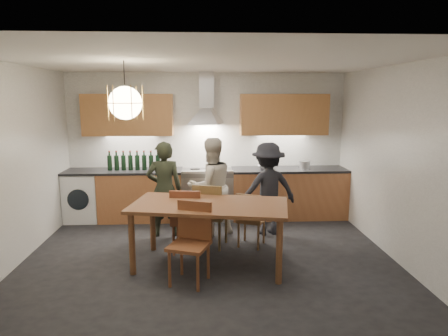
{
  "coord_description": "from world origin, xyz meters",
  "views": [
    {
      "loc": [
        -0.06,
        -5.03,
        2.18
      ],
      "look_at": [
        0.22,
        0.4,
        1.2
      ],
      "focal_mm": 32.0,
      "sensor_mm": 36.0,
      "label": 1
    }
  ],
  "objects_px": {
    "person_right": "(268,189)",
    "wine_bottles": "(134,161)",
    "mixing_bowl": "(267,167)",
    "person_mid": "(211,187)",
    "dining_table": "(209,211)",
    "stock_pot": "(305,165)",
    "chair_back_left": "(186,217)",
    "chair_front": "(192,236)",
    "person_left": "(164,189)"
  },
  "relations": [
    {
      "from": "person_right",
      "to": "wine_bottles",
      "type": "height_order",
      "value": "person_right"
    },
    {
      "from": "mixing_bowl",
      "to": "person_mid",
      "type": "bearing_deg",
      "value": -142.76
    },
    {
      "from": "dining_table",
      "to": "stock_pot",
      "type": "distance_m",
      "value": 2.68
    },
    {
      "from": "chair_back_left",
      "to": "person_mid",
      "type": "height_order",
      "value": "person_mid"
    },
    {
      "from": "person_right",
      "to": "stock_pot",
      "type": "bearing_deg",
      "value": -147.41
    },
    {
      "from": "chair_front",
      "to": "mixing_bowl",
      "type": "bearing_deg",
      "value": 82.59
    },
    {
      "from": "chair_back_left",
      "to": "person_right",
      "type": "xyz_separation_m",
      "value": [
        1.26,
        0.78,
        0.2
      ]
    },
    {
      "from": "person_mid",
      "to": "mixing_bowl",
      "type": "distance_m",
      "value": 1.28
    },
    {
      "from": "person_right",
      "to": "chair_front",
      "type": "bearing_deg",
      "value": 40.33
    },
    {
      "from": "person_left",
      "to": "person_mid",
      "type": "relative_size",
      "value": 0.97
    },
    {
      "from": "person_right",
      "to": "person_mid",
      "type": "bearing_deg",
      "value": -16.37
    },
    {
      "from": "person_left",
      "to": "person_mid",
      "type": "bearing_deg",
      "value": 178.94
    },
    {
      "from": "dining_table",
      "to": "mixing_bowl",
      "type": "height_order",
      "value": "mixing_bowl"
    },
    {
      "from": "wine_bottles",
      "to": "mixing_bowl",
      "type": "bearing_deg",
      "value": -1.45
    },
    {
      "from": "chair_back_left",
      "to": "person_left",
      "type": "distance_m",
      "value": 0.88
    },
    {
      "from": "person_right",
      "to": "wine_bottles",
      "type": "distance_m",
      "value": 2.42
    },
    {
      "from": "chair_front",
      "to": "person_mid",
      "type": "height_order",
      "value": "person_mid"
    },
    {
      "from": "mixing_bowl",
      "to": "chair_front",
      "type": "bearing_deg",
      "value": -117.74
    },
    {
      "from": "person_left",
      "to": "mixing_bowl",
      "type": "height_order",
      "value": "person_left"
    },
    {
      "from": "chair_front",
      "to": "person_left",
      "type": "relative_size",
      "value": 0.63
    },
    {
      "from": "mixing_bowl",
      "to": "wine_bottles",
      "type": "bearing_deg",
      "value": 178.55
    },
    {
      "from": "dining_table",
      "to": "chair_front",
      "type": "distance_m",
      "value": 0.5
    },
    {
      "from": "dining_table",
      "to": "wine_bottles",
      "type": "height_order",
      "value": "wine_bottles"
    },
    {
      "from": "person_mid",
      "to": "chair_front",
      "type": "bearing_deg",
      "value": 58.5
    },
    {
      "from": "person_mid",
      "to": "person_left",
      "type": "bearing_deg",
      "value": -18.29
    },
    {
      "from": "person_right",
      "to": "mixing_bowl",
      "type": "relative_size",
      "value": 4.76
    },
    {
      "from": "chair_front",
      "to": "mixing_bowl",
      "type": "relative_size",
      "value": 3.08
    },
    {
      "from": "wine_bottles",
      "to": "chair_front",
      "type": "bearing_deg",
      "value": -66.42
    },
    {
      "from": "dining_table",
      "to": "chair_front",
      "type": "relative_size",
      "value": 2.22
    },
    {
      "from": "dining_table",
      "to": "person_mid",
      "type": "relative_size",
      "value": 1.37
    },
    {
      "from": "chair_front",
      "to": "chair_back_left",
      "type": "bearing_deg",
      "value": 117.08
    },
    {
      "from": "chair_back_left",
      "to": "stock_pot",
      "type": "height_order",
      "value": "stock_pot"
    },
    {
      "from": "dining_table",
      "to": "person_left",
      "type": "xyz_separation_m",
      "value": [
        -0.69,
        1.17,
        0.02
      ]
    },
    {
      "from": "mixing_bowl",
      "to": "wine_bottles",
      "type": "distance_m",
      "value": 2.35
    },
    {
      "from": "person_mid",
      "to": "stock_pot",
      "type": "xyz_separation_m",
      "value": [
        1.7,
        0.8,
        0.19
      ]
    },
    {
      "from": "person_mid",
      "to": "mixing_bowl",
      "type": "relative_size",
      "value": 5.01
    },
    {
      "from": "dining_table",
      "to": "chair_back_left",
      "type": "distance_m",
      "value": 0.55
    },
    {
      "from": "person_mid",
      "to": "person_right",
      "type": "height_order",
      "value": "person_mid"
    },
    {
      "from": "person_left",
      "to": "stock_pot",
      "type": "relative_size",
      "value": 7.93
    },
    {
      "from": "stock_pot",
      "to": "wine_bottles",
      "type": "relative_size",
      "value": 0.21
    },
    {
      "from": "stock_pot",
      "to": "person_right",
      "type": "bearing_deg",
      "value": -133.68
    },
    {
      "from": "chair_back_left",
      "to": "person_left",
      "type": "relative_size",
      "value": 0.62
    },
    {
      "from": "mixing_bowl",
      "to": "wine_bottles",
      "type": "relative_size",
      "value": 0.34
    },
    {
      "from": "dining_table",
      "to": "stock_pot",
      "type": "height_order",
      "value": "stock_pot"
    },
    {
      "from": "stock_pot",
      "to": "wine_bottles",
      "type": "xyz_separation_m",
      "value": [
        -3.03,
        0.03,
        0.1
      ]
    },
    {
      "from": "person_mid",
      "to": "person_right",
      "type": "relative_size",
      "value": 1.05
    },
    {
      "from": "chair_back_left",
      "to": "chair_front",
      "type": "height_order",
      "value": "chair_front"
    },
    {
      "from": "mixing_bowl",
      "to": "stock_pot",
      "type": "bearing_deg",
      "value": 2.45
    },
    {
      "from": "dining_table",
      "to": "chair_back_left",
      "type": "xyz_separation_m",
      "value": [
        -0.31,
        0.41,
        -0.2
      ]
    },
    {
      "from": "dining_table",
      "to": "person_left",
      "type": "relative_size",
      "value": 1.41
    }
  ]
}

